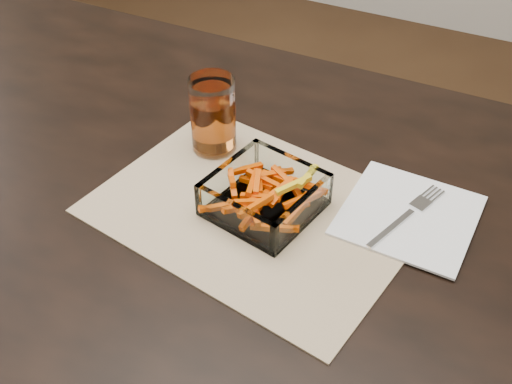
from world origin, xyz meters
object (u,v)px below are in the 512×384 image
Objects in this scene: glass_bowl at (264,197)px; tumbler at (213,117)px; dining_table at (220,234)px; fork at (408,214)px.

tumbler reaches higher than glass_bowl.
tumbler reaches higher than dining_table.
dining_table is 9.42× the size of fork.
glass_bowl reaches higher than fork.
fork is at bearing 14.91° from dining_table.
dining_table is 0.19m from tumbler.
glass_bowl is 0.21m from fork.
glass_bowl is at bearing -139.79° from fork.
dining_table is 9.55× the size of glass_bowl.
tumbler is at bearing 144.37° from glass_bowl.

